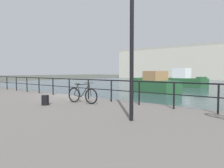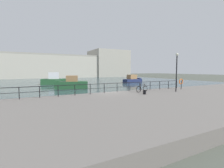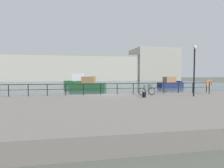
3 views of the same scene
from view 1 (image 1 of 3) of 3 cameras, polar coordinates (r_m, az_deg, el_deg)
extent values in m
plane|color=#4C5147|center=(14.18, -10.09, -6.03)|extent=(240.00, 240.00, 0.00)
cube|color=#33474C|center=(40.61, 24.95, -0.26)|extent=(80.00, 60.00, 0.01)
cube|color=#23512D|center=(34.87, 18.22, 0.41)|extent=(6.91, 3.45, 1.28)
cube|color=silver|center=(35.09, 17.62, 2.74)|extent=(2.55, 2.05, 1.54)
cube|color=#23512D|center=(33.44, 22.27, 1.53)|extent=(1.07, 1.74, 0.24)
cube|color=#23512D|center=(24.77, 10.97, -0.55)|extent=(6.12, 3.86, 1.30)
cube|color=#997047|center=(24.65, 11.18, 2.14)|extent=(2.49, 2.43, 1.04)
cube|color=#23512D|center=(26.50, 7.38, 1.38)|extent=(1.12, 1.79, 0.24)
cylinder|color=black|center=(20.14, -25.66, 0.21)|extent=(0.07, 0.07, 1.05)
cylinder|color=black|center=(18.66, -23.63, 0.04)|extent=(0.07, 0.07, 1.05)
cylinder|color=black|center=(17.21, -21.25, -0.16)|extent=(0.07, 0.07, 1.05)
cylinder|color=black|center=(15.79, -18.45, -0.39)|extent=(0.07, 0.07, 1.05)
cylinder|color=black|center=(14.42, -15.10, -0.66)|extent=(0.07, 0.07, 1.05)
cylinder|color=black|center=(13.11, -11.06, -0.99)|extent=(0.07, 0.07, 1.05)
cylinder|color=black|center=(11.88, -6.16, -1.38)|extent=(0.07, 0.07, 1.05)
cylinder|color=black|center=(10.76, -0.18, -1.85)|extent=(0.07, 0.07, 1.05)
cylinder|color=black|center=(9.78, 7.09, -2.39)|extent=(0.07, 0.07, 1.05)
cylinder|color=black|center=(8.99, 15.81, -2.98)|extent=(0.07, 0.07, 1.05)
cylinder|color=black|center=(8.45, 25.94, -3.58)|extent=(0.07, 0.07, 1.05)
cylinder|color=black|center=(13.73, -13.21, 1.37)|extent=(21.20, 0.06, 0.06)
cylinder|color=black|center=(13.75, -13.18, -0.60)|extent=(21.20, 0.04, 0.04)
torus|color=black|center=(10.00, -5.45, -3.20)|extent=(0.72, 0.14, 0.72)
torus|color=black|center=(10.69, -9.83, -2.81)|extent=(0.72, 0.14, 0.72)
cylinder|color=black|center=(10.21, -7.05, -1.72)|extent=(0.55, 0.10, 0.66)
cylinder|color=black|center=(10.45, -8.55, -1.81)|extent=(0.24, 0.06, 0.58)
cylinder|color=black|center=(10.26, -7.48, -0.11)|extent=(0.72, 0.12, 0.11)
cylinder|color=black|center=(10.55, -8.99, -3.11)|extent=(0.43, 0.09, 0.12)
cylinder|color=black|center=(10.59, -9.40, -1.54)|extent=(0.26, 0.07, 0.51)
cylinder|color=black|center=(10.01, -5.70, -1.59)|extent=(0.14, 0.05, 0.57)
cube|color=black|center=(10.50, -8.96, -0.02)|extent=(0.23, 0.12, 0.05)
cylinder|color=black|center=(10.02, -5.94, 0.31)|extent=(0.52, 0.09, 0.02)
cylinder|color=black|center=(10.13, -16.99, -4.04)|extent=(0.32, 0.32, 0.44)
cylinder|color=black|center=(6.61, 5.15, 8.73)|extent=(0.12, 0.12, 4.23)
camera|label=2|loc=(21.07, -72.15, 3.82)|focal=26.18mm
camera|label=3|loc=(17.57, -85.25, 2.00)|focal=31.03mm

